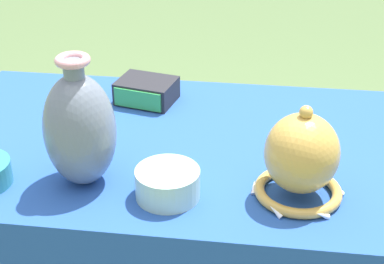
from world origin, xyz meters
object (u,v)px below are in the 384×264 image
object	(u,v)px
vase_dome_bell	(301,159)
pot_squat_celadon	(168,183)
vase_tall_bulbous	(80,129)
mosaic_tile_box	(146,91)

from	to	relation	value
vase_dome_bell	pot_squat_celadon	distance (m)	0.28
vase_tall_bulbous	vase_dome_bell	bearing A→B (deg)	0.81
vase_dome_bell	vase_tall_bulbous	bearing A→B (deg)	-179.19
vase_tall_bulbous	pot_squat_celadon	distance (m)	0.22
vase_tall_bulbous	pot_squat_celadon	size ratio (longest dim) A/B	2.15
vase_tall_bulbous	vase_dome_bell	distance (m)	0.46
vase_dome_bell	pot_squat_celadon	bearing A→B (deg)	-171.56
vase_tall_bulbous	mosaic_tile_box	world-z (taller)	vase_tall_bulbous
vase_tall_bulbous	mosaic_tile_box	size ratio (longest dim) A/B	1.67
vase_dome_bell	mosaic_tile_box	distance (m)	0.57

